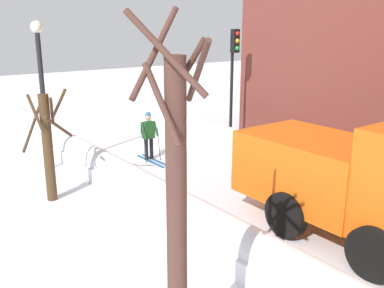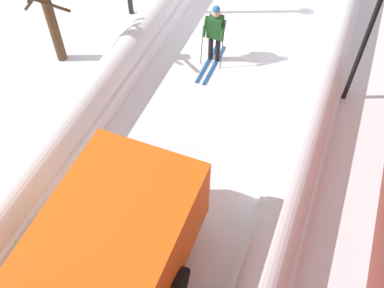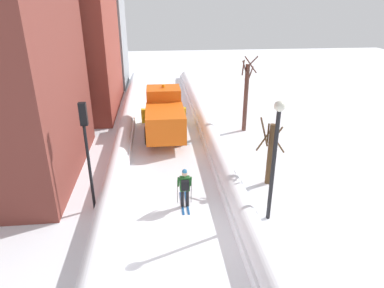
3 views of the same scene
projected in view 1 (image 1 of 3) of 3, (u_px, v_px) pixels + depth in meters
ground_plane at (337, 235)px, 10.18m from camera, size 80.00×80.00×0.00m
snowbank_right at (257, 257)px, 8.53m from camera, size 1.10×36.00×0.91m
plow_truck at (361, 181)px, 9.53m from camera, size 3.20×5.98×3.12m
skier at (148, 133)px, 15.68m from camera, size 0.62×1.80×1.81m
traffic_light_pole at (234, 66)px, 17.06m from camera, size 0.28×0.42×4.68m
street_lamp at (41, 77)px, 14.11m from camera, size 0.40×0.40×4.97m
bare_tree_near at (48, 144)px, 11.85m from camera, size 1.47×1.56×3.21m
bare_tree_mid at (176, 208)px, 5.76m from camera, size 1.04×1.16×5.06m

